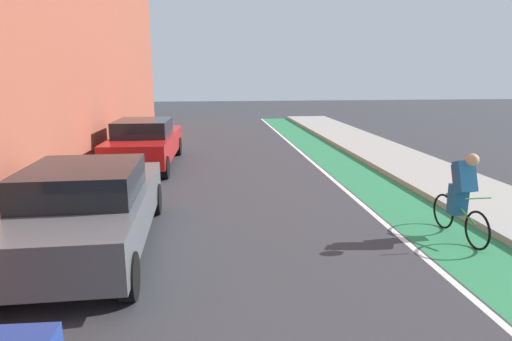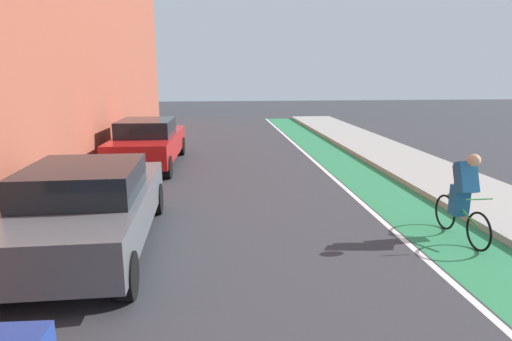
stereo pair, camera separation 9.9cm
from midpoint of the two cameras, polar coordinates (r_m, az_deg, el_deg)
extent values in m
plane|color=#38383D|center=(9.82, -0.18, -4.77)|extent=(73.20, 73.20, 0.00)
cube|color=#2D8451|center=(12.47, 14.25, -1.31)|extent=(1.60, 33.27, 0.00)
cube|color=white|center=(12.18, 10.28, -1.45)|extent=(0.12, 33.27, 0.00)
cube|color=#A8A59E|center=(13.31, 22.60, -0.72)|extent=(2.52, 33.27, 0.14)
cube|color=#595B60|center=(7.82, -21.61, -5.15)|extent=(2.03, 4.73, 0.70)
cube|color=black|center=(7.45, -22.40, -1.50)|extent=(1.75, 2.00, 0.55)
cylinder|color=black|center=(9.82, -24.02, -3.91)|extent=(0.23, 0.66, 0.66)
cylinder|color=black|center=(9.46, -13.58, -3.75)|extent=(0.23, 0.66, 0.66)
cylinder|color=black|center=(6.13, -17.10, -13.39)|extent=(0.23, 0.66, 0.66)
cube|color=red|center=(14.33, -14.70, 3.27)|extent=(2.02, 4.77, 0.70)
cube|color=black|center=(14.02, -15.00, 5.42)|extent=(1.69, 2.04, 0.55)
cylinder|color=black|center=(16.30, -16.41, 3.04)|extent=(0.25, 0.67, 0.66)
cylinder|color=black|center=(16.02, -10.53, 3.19)|extent=(0.25, 0.67, 0.66)
cylinder|color=black|center=(12.87, -19.70, 0.26)|extent=(0.25, 0.67, 0.66)
cylinder|color=black|center=(12.52, -12.29, 0.40)|extent=(0.25, 0.67, 0.66)
torus|color=black|center=(8.31, 27.09, -7.12)|extent=(0.05, 0.68, 0.68)
torus|color=black|center=(9.13, 23.40, -5.00)|extent=(0.05, 0.68, 0.68)
cylinder|color=#338C3F|center=(8.65, 25.30, -4.63)|extent=(0.06, 0.96, 0.33)
cylinder|color=#338C3F|center=(8.77, 24.71, -3.79)|extent=(0.04, 0.12, 0.55)
cylinder|color=#338C3F|center=(8.21, 27.18, -3.32)|extent=(0.48, 0.03, 0.02)
cube|color=#1E598C|center=(8.69, 25.02, -3.49)|extent=(0.28, 0.25, 0.56)
cube|color=#1E598C|center=(8.48, 25.78, -0.74)|extent=(0.33, 0.41, 0.60)
sphere|color=tan|center=(8.29, 26.59, 1.30)|extent=(0.22, 0.22, 0.22)
cube|color=maroon|center=(8.58, 25.34, -0.42)|extent=(0.27, 0.28, 0.39)
camera|label=1|loc=(0.05, -90.39, -0.09)|focal=30.01mm
camera|label=2|loc=(0.05, 89.61, 0.09)|focal=30.01mm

